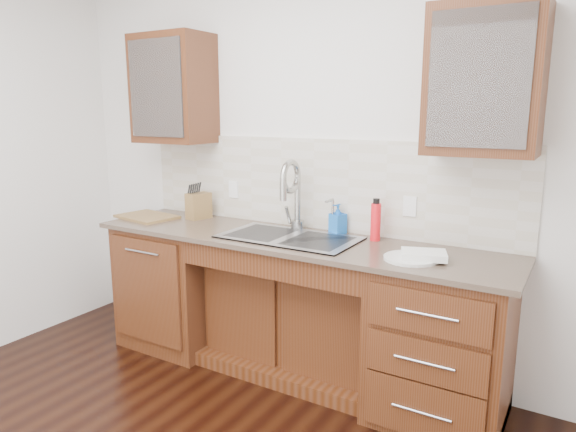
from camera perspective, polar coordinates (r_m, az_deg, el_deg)
The scene contains 23 objects.
wall_back at distance 3.41m, azimuth 3.45°, elevation 6.11°, with size 4.00×0.10×2.70m, color silver.
base_cabinet_left at distance 3.86m, azimuth -12.01°, elevation -7.33°, with size 0.70×0.62×0.88m, color #593014.
base_cabinet_center at distance 3.43m, azimuth 1.13°, elevation -11.15°, with size 1.20×0.44×0.70m, color #593014.
base_cabinet_right at distance 3.00m, azimuth 16.68°, elevation -13.28°, with size 0.70×0.62×0.88m, color #593014.
countertop at distance 3.17m, azimuth 0.23°, elevation -2.67°, with size 2.70×0.65×0.03m, color #84705B.
backsplash at distance 3.38m, azimuth 2.94°, elevation 3.58°, with size 2.70×0.02×0.59m, color beige.
sink at distance 3.17m, azimuth 0.09°, elevation -3.95°, with size 0.84×0.46×0.19m, color #9E9EA5.
faucet at distance 3.34m, azimuth 1.07°, elevation 1.85°, with size 0.04×0.04×0.40m, color #999993.
filter_tap at distance 3.25m, azimuth 4.98°, elevation 0.09°, with size 0.02×0.02×0.24m, color #999993.
upper_cabinet_left at distance 3.83m, azimuth -12.59°, elevation 13.57°, with size 0.55×0.34×0.75m, color #593014.
upper_cabinet_right at distance 2.85m, azimuth 21.06°, elevation 13.84°, with size 0.55×0.34×0.75m, color #593014.
outlet_left at distance 3.72m, azimuth -6.06°, elevation 2.96°, with size 0.08×0.01×0.12m, color white.
outlet_right at distance 3.13m, azimuth 13.38°, elevation 1.06°, with size 0.08×0.01×0.12m, color white.
soap_bottle at distance 3.27m, azimuth 5.55°, elevation -0.31°, with size 0.09×0.09×0.19m, color blue.
water_bottle at distance 3.12m, azimuth 9.71°, elevation -0.67°, with size 0.06×0.06×0.23m, color red.
plate at distance 2.77m, azimuth 13.49°, elevation -4.60°, with size 0.28×0.28×0.02m, color silver.
dish_towel at distance 2.76m, azimuth 14.85°, elevation -4.18°, with size 0.23×0.17×0.04m, color silver.
knife_block at distance 3.76m, azimuth -9.90°, elevation 1.13°, with size 0.10×0.17×0.19m, color #8E5D3F.
cutting_board at distance 3.88m, azimuth -15.40°, elevation -0.07°, with size 0.42×0.29×0.02m, color brown.
cup_left_a at distance 3.92m, azimuth -13.99°, elevation 12.73°, with size 0.13×0.13×0.10m, color white.
cup_left_b at distance 3.79m, azimuth -11.86°, elevation 12.75°, with size 0.09×0.09×0.08m, color white.
cup_right_a at distance 2.87m, azimuth 18.85°, elevation 13.02°, with size 0.13×0.13×0.10m, color white.
cup_right_b at distance 2.83m, azimuth 23.93°, elevation 12.64°, with size 0.11×0.11×0.10m, color white.
Camera 1 is at (1.56, -1.22, 1.68)m, focal length 32.00 mm.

